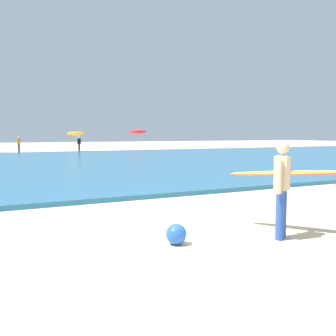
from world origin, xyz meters
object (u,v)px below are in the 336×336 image
Objects in this scene: beachgoer_near_row_mid at (79,144)px; beachgoer_near_row_right at (19,144)px; beach_umbrella_3 at (137,132)px; beach_umbrella_2 at (76,133)px; beach_ball at (176,234)px; surfer_with_board at (285,180)px.

beachgoer_near_row_mid is 5.74m from beachgoer_near_row_right.
beachgoer_near_row_mid and beachgoer_near_row_right have the same top height.
beach_umbrella_3 reaches higher than beachgoer_near_row_right.
beach_ball is at bearing -100.03° from beach_umbrella_2.
beach_umbrella_2 is 7.00m from beach_umbrella_3.
beach_umbrella_3 is 1.52× the size of beachgoer_near_row_right.
surfer_with_board is at bearing -10.51° from beach_ball.
beach_ball is at bearing 169.49° from surfer_with_board.
beach_umbrella_2 reaches higher than surfer_with_board.
beachgoer_near_row_right is (-5.62, 1.13, 0.00)m from beachgoer_near_row_mid.
beach_ball is (-5.99, -32.79, -0.67)m from beachgoer_near_row_mid.
beach_umbrella_2 is at bearing 13.84° from beachgoer_near_row_right.
beachgoer_near_row_mid is at bearing 83.16° from surfer_with_board.
surfer_with_board is 5.89× the size of beach_ball.
surfer_with_board is at bearing -96.84° from beachgoer_near_row_mid.
beach_umbrella_3 reaches higher than beach_umbrella_2.
beach_umbrella_3 is at bearing 4.74° from beachgoer_near_row_right.
beachgoer_near_row_mid is at bearing -95.73° from beach_umbrella_2.
beach_umbrella_3 is 12.97m from beachgoer_near_row_right.
surfer_with_board is 34.33m from beachgoer_near_row_right.
surfer_with_board is 1.31× the size of beachgoer_near_row_right.
beachgoer_near_row_right is at bearing 92.75° from surfer_with_board.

